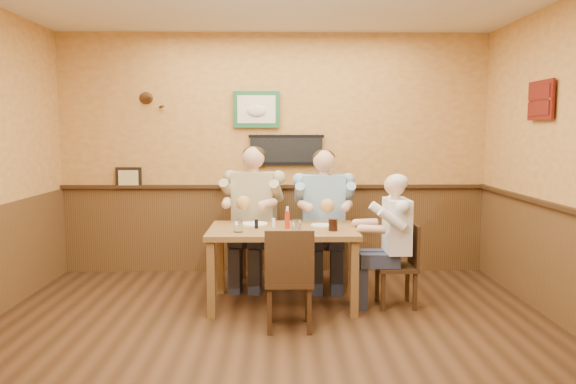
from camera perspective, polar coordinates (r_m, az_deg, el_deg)
name	(u,v)px	position (r m, az deg, el deg)	size (l,w,h in m)	color
room	(288,129)	(4.28, 0.01, 6.45)	(5.02, 5.03, 2.81)	#321E0F
dining_table	(283,237)	(5.37, -0.54, -4.63)	(1.40, 0.90, 0.75)	brown
chair_back_left	(255,241)	(6.18, -3.41, -4.96)	(0.44, 0.44, 0.95)	#3E2713
chair_back_right	(323,243)	(6.13, 3.60, -5.15)	(0.43, 0.43, 0.93)	#3E2713
chair_right_end	(396,265)	(5.48, 10.92, -7.31)	(0.37, 0.37, 0.80)	#3E2713
chair_near_side	(289,278)	(4.78, 0.11, -8.72)	(0.40, 0.40, 0.87)	#3E2713
diner_tan_shirt	(254,222)	(6.14, -3.42, -3.11)	(0.62, 0.62, 1.35)	#C7BB89
diner_blue_polo	(323,225)	(6.09, 3.61, -3.32)	(0.61, 0.61, 1.32)	#82A7C3
diner_white_elder	(396,248)	(5.44, 10.95, -5.56)	(0.53, 0.53, 1.14)	white
water_glass_left	(238,226)	(5.15, -5.05, -3.45)	(0.08, 0.08, 0.12)	white
water_glass_mid	(297,227)	(5.04, 0.87, -3.56)	(0.08, 0.08, 0.13)	silver
cola_tumbler	(333,225)	(5.21, 4.60, -3.34)	(0.08, 0.08, 0.11)	black
hot_sauce_bottle	(287,219)	(5.30, -0.07, -2.73)	(0.05, 0.05, 0.19)	red
salt_shaker	(274,223)	(5.41, -1.48, -3.12)	(0.03, 0.03, 0.08)	white
pepper_shaker	(256,224)	(5.33, -3.23, -3.26)	(0.03, 0.03, 0.09)	black
plate_far_left	(254,224)	(5.54, -3.47, -3.25)	(0.27, 0.27, 0.02)	white
plate_far_right	(322,225)	(5.47, 3.48, -3.40)	(0.22, 0.22, 0.01)	silver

